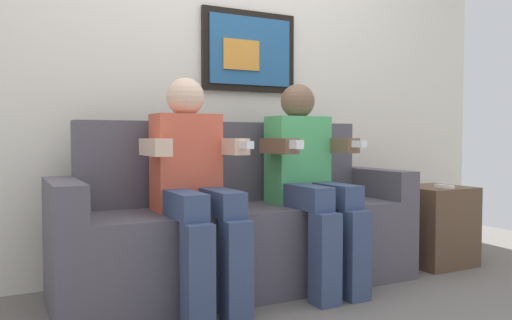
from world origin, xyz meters
TOP-DOWN VIEW (x-y plane):
  - ground_plane at (0.00, 0.00)m, footprint 5.65×5.65m
  - back_wall_assembly at (0.01, 0.76)m, footprint 4.35×0.10m
  - couch at (0.00, 0.33)m, footprint 1.95×0.58m
  - person_on_left at (-0.33, 0.16)m, footprint 0.46×0.56m
  - person_on_right at (0.33, 0.16)m, footprint 0.46×0.56m
  - side_table_right at (1.32, 0.22)m, footprint 0.40×0.40m
  - spare_remote_on_table at (1.31, 0.13)m, footprint 0.04×0.13m

SIDE VIEW (x-z plane):
  - ground_plane at x=0.00m, z-range 0.00..0.00m
  - side_table_right at x=1.32m, z-range 0.00..0.50m
  - couch at x=0.00m, z-range -0.14..0.76m
  - spare_remote_on_table at x=1.31m, z-range 0.50..0.52m
  - person_on_left at x=-0.33m, z-range 0.05..1.16m
  - person_on_right at x=0.33m, z-range 0.05..1.16m
  - back_wall_assembly at x=0.01m, z-range 0.00..2.60m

